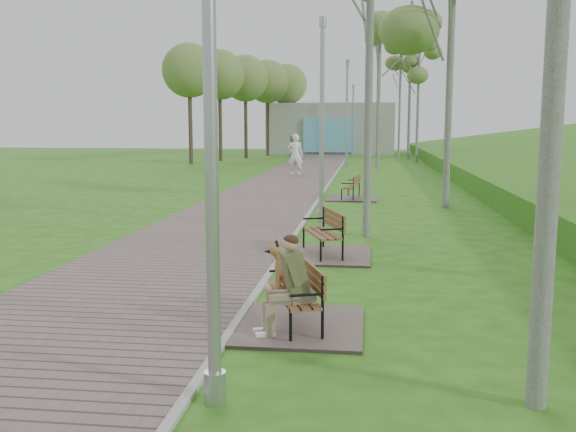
{
  "coord_description": "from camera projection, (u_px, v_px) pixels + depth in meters",
  "views": [
    {
      "loc": [
        1.53,
        -1.42,
        2.39
      ],
      "look_at": [
        0.29,
        8.54,
        0.94
      ],
      "focal_mm": 40.0,
      "sensor_mm": 36.0,
      "label": 1
    }
  ],
  "objects": [
    {
      "name": "walkway",
      "position": [
        277.0,
        190.0,
        23.26
      ],
      "size": [
        3.5,
        67.0,
        0.04
      ],
      "primitive_type": "cube",
      "color": "#665752",
      "rests_on": "ground"
    },
    {
      "name": "kerb",
      "position": [
        325.0,
        190.0,
        23.04
      ],
      "size": [
        0.1,
        67.0,
        0.05
      ],
      "primitive_type": "cube",
      "color": "#999993",
      "rests_on": "ground"
    },
    {
      "name": "building_north",
      "position": [
        331.0,
        129.0,
        51.89
      ],
      "size": [
        10.0,
        5.2,
        4.0
      ],
      "color": "#9E9E99",
      "rests_on": "ground"
    },
    {
      "name": "bench_main",
      "position": [
        291.0,
        297.0,
        7.52
      ],
      "size": [
        1.54,
        1.71,
        1.34
      ],
      "color": "#665752",
      "rests_on": "ground"
    },
    {
      "name": "bench_second",
      "position": [
        322.0,
        246.0,
        11.66
      ],
      "size": [
        1.67,
        1.86,
        1.03
      ],
      "color": "#665752",
      "rests_on": "ground"
    },
    {
      "name": "bench_third",
      "position": [
        351.0,
        194.0,
        20.49
      ],
      "size": [
        1.56,
        1.73,
        0.96
      ],
      "color": "#665752",
      "rests_on": "ground"
    },
    {
      "name": "lamp_post_near",
      "position": [
        211.0,
        134.0,
        5.19
      ],
      "size": [
        0.19,
        0.19,
        4.92
      ],
      "color": "#9EA0A5",
      "rests_on": "ground"
    },
    {
      "name": "lamp_post_second",
      "position": [
        322.0,
        128.0,
        15.34
      ],
      "size": [
        0.19,
        0.19,
        4.87
      ],
      "color": "#9EA0A5",
      "rests_on": "ground"
    },
    {
      "name": "lamp_post_third",
      "position": [
        347.0,
        117.0,
        36.19
      ],
      "size": [
        0.23,
        0.23,
        5.93
      ],
      "color": "#9EA0A5",
      "rests_on": "ground"
    },
    {
      "name": "lamp_post_far",
      "position": [
        353.0,
        123.0,
        47.96
      ],
      "size": [
        0.2,
        0.2,
        5.27
      ],
      "color": "#9EA0A5",
      "rests_on": "ground"
    },
    {
      "name": "pedestrian_near",
      "position": [
        295.0,
        155.0,
        29.62
      ],
      "size": [
        0.72,
        0.49,
        1.94
      ],
      "primitive_type": "imported",
      "rotation": [
        0.0,
        0.0,
        3.11
      ],
      "color": "white",
      "rests_on": "ground"
    },
    {
      "name": "pedestrian_far",
      "position": [
        293.0,
        151.0,
        36.55
      ],
      "size": [
        0.98,
        0.84,
        1.73
      ],
      "primitive_type": "imported",
      "rotation": [
        0.0,
        0.0,
        2.9
      ],
      "color": "gray",
      "rests_on": "ground"
    },
    {
      "name": "birch_far_b",
      "position": [
        380.0,
        46.0,
        33.6
      ],
      "size": [
        2.74,
        2.74,
        8.19
      ],
      "color": "silver",
      "rests_on": "ground"
    },
    {
      "name": "birch_far_c",
      "position": [
        419.0,
        55.0,
        38.66
      ],
      "size": [
        2.25,
        2.25,
        8.27
      ],
      "color": "silver",
      "rests_on": "ground"
    },
    {
      "name": "birch_distant_a",
      "position": [
        401.0,
        54.0,
        40.54
      ],
      "size": [
        2.28,
        2.28,
        8.63
      ],
      "color": "silver",
      "rests_on": "ground"
    },
    {
      "name": "birch_distant_b",
      "position": [
        411.0,
        31.0,
        42.59
      ],
      "size": [
        2.9,
        2.9,
        10.86
      ],
      "color": "silver",
      "rests_on": "ground"
    }
  ]
}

